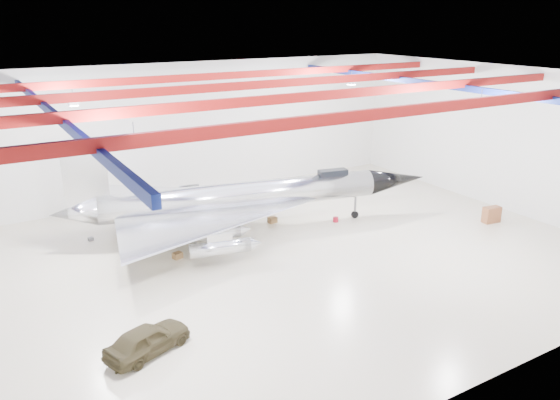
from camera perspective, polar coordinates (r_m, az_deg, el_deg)
floor at (r=34.48m, az=-0.31°, el=-6.04°), size 40.00×40.00×0.00m
wall_back at (r=45.80m, az=-9.92°, el=7.15°), size 40.00×0.00×40.00m
wall_right at (r=45.75m, az=21.97°, el=6.06°), size 0.00×30.00×30.00m
ceiling at (r=31.52m, az=-0.35°, el=12.45°), size 40.00×40.00×0.00m
ceiling_structure at (r=31.60m, az=-0.35°, el=11.23°), size 39.50×29.50×1.08m
jet_aircraft at (r=37.74m, az=-3.94°, el=0.06°), size 26.67×18.16×7.34m
jeep at (r=25.86m, az=-13.67°, el=-13.96°), size 4.36×2.93×1.38m
desk at (r=42.95m, az=21.23°, el=-1.43°), size 1.37×0.82×1.19m
crate_ply at (r=34.90m, az=-10.66°, el=-5.72°), size 0.66×0.58×0.39m
toolbox_red at (r=40.43m, az=-11.12°, el=-2.36°), size 0.54×0.49×0.31m
engine_drum at (r=36.35m, az=-3.12°, el=-4.39°), size 0.48×0.48×0.40m
parts_bin at (r=40.11m, az=-0.80°, el=-2.08°), size 0.63×0.51×0.43m
crate_small at (r=39.09m, az=-19.16°, el=-3.88°), size 0.37×0.32×0.24m
tool_chest at (r=40.46m, az=5.83°, el=-2.04°), size 0.49×0.49×0.36m
oil_barrel at (r=38.86m, az=-7.35°, el=-2.93°), size 0.77×0.70×0.44m
spares_box at (r=43.52m, az=-2.74°, el=-0.50°), size 0.40×0.40×0.31m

